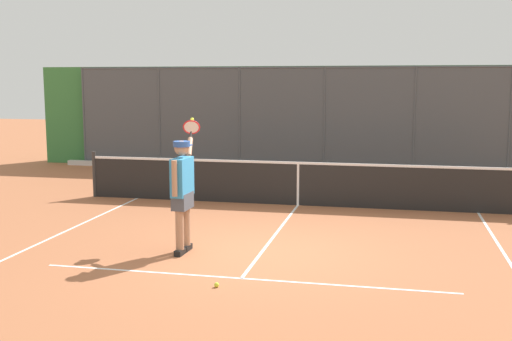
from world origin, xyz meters
TOP-DOWN VIEW (x-y plane):
  - ground_plane at (0.00, 0.00)m, footprint 60.00×60.00m
  - court_line_markings at (0.00, 1.60)m, footprint 7.59×9.53m
  - fence_backdrop at (-0.00, -9.65)m, footprint 18.51×1.37m
  - tennis_net at (0.00, -3.88)m, footprint 9.75×0.09m
  - tennis_player at (1.22, 0.25)m, footprint 0.44×1.47m
  - tennis_ball_near_baseline at (0.23, 1.78)m, footprint 0.07×0.07m

SIDE VIEW (x-z plane):
  - ground_plane at x=0.00m, z-range 0.00..0.00m
  - court_line_markings at x=0.00m, z-range 0.00..0.01m
  - tennis_ball_near_baseline at x=0.23m, z-range 0.00..0.07m
  - tennis_net at x=0.00m, z-range -0.04..1.03m
  - tennis_player at x=1.22m, z-range 0.02..2.11m
  - fence_backdrop at x=0.00m, z-range -0.01..3.13m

